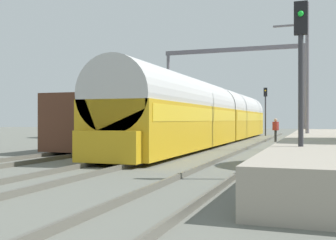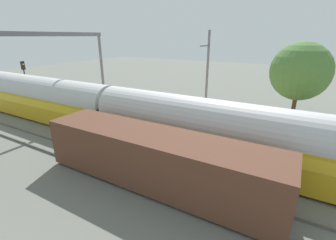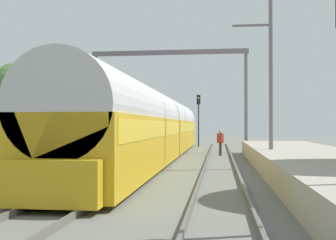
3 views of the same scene
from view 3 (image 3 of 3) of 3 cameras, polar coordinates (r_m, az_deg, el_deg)
ground at (r=15.67m, az=-7.41°, el=-8.20°), size 120.00×120.00×0.00m
track_far_west at (r=17.04m, az=-20.33°, el=-7.28°), size 1.51×60.00×0.16m
track_west at (r=15.66m, az=-7.41°, el=-7.91°), size 1.52×60.00×0.16m
track_east at (r=15.18m, az=7.15°, el=-8.14°), size 1.51×60.00×0.16m
platform at (r=17.55m, az=19.76°, el=-5.88°), size 4.40×28.00×0.90m
passenger_train at (r=25.86m, az=-1.61°, el=-0.86°), size 2.93×32.85×3.82m
freight_car at (r=20.51m, az=-15.26°, el=-2.28°), size 2.80×13.00×2.70m
person_crossing at (r=28.24m, az=7.14°, el=-2.75°), size 0.47×0.42×1.73m
railway_signal_far at (r=39.97m, az=4.18°, el=0.91°), size 0.36×0.30×4.92m
catenary_gantry at (r=32.53m, az=0.12°, el=5.59°), size 12.20×0.28×7.86m
catenary_pole_east_mid at (r=20.44m, az=13.72°, el=5.23°), size 1.90×0.20×8.00m
tree_west_background at (r=34.17m, az=-19.47°, el=3.42°), size 4.86×4.86×6.91m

